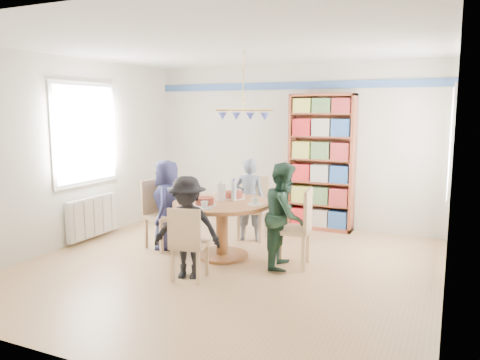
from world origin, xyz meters
The scene contains 14 objects.
ground centered at (0.00, 0.00, 0.00)m, with size 5.00×5.00×0.00m, color tan.
room_shell centered at (-0.26, 0.87, 1.65)m, with size 5.00×5.00×5.00m.
radiator centered at (-2.42, 0.30, 0.35)m, with size 0.12×1.00×0.60m.
dining_table centered at (-0.24, 0.35, 0.56)m, with size 1.30×1.30×0.75m.
chair_left centered at (-1.26, 0.38, 0.53)m, with size 0.54×0.54×0.97m.
chair_right centered at (0.81, 0.38, 0.54)m, with size 0.49×0.49×0.99m.
chair_far centered at (-0.22, 1.40, 0.52)m, with size 0.47×0.47×0.95m.
chair_near centered at (-0.19, -0.63, 0.48)m, with size 0.45×0.45×0.87m.
person_left centered at (-1.12, 0.39, 0.63)m, with size 0.62×0.40×1.26m, color #1C1D3D.
person_right centered at (0.65, 0.31, 0.66)m, with size 0.64×0.50×1.32m, color black.
person_far centered at (-0.23, 1.24, 0.62)m, with size 0.45×0.30×1.25m, color gray.
person_near centered at (-0.25, -0.52, 0.60)m, with size 0.78×0.45×1.20m, color black.
bookshelf centered at (0.57, 2.34, 1.09)m, with size 1.05×0.32×2.21m.
tableware centered at (-0.27, 0.38, 0.82)m, with size 1.14×1.14×0.30m.
Camera 1 is at (2.50, -5.06, 1.96)m, focal length 35.00 mm.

